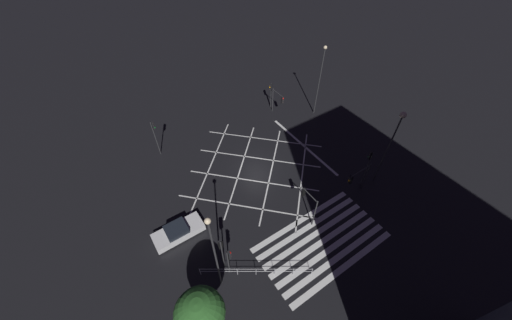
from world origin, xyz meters
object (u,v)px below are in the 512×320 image
street_lamp_east (395,132)px  traffic_light_nw_main (154,132)px  traffic_light_ne_cross (279,99)px  traffic_light_se_main (357,177)px  waiting_car (178,231)px  street_tree_near (200,313)px  traffic_light_median_south (308,200)px  traffic_light_se_cross (368,162)px  traffic_light_sw_cross (221,249)px  street_lamp_west (214,249)px  traffic_light_ne_main (271,91)px  traffic_light_sw_main (229,258)px  street_lamp_far (321,74)px

street_lamp_east → traffic_light_nw_main: bearing=136.7°
traffic_light_ne_cross → traffic_light_nw_main: 15.47m
traffic_light_se_main → waiting_car: traffic_light_se_main is taller
street_tree_near → street_lamp_east: bearing=7.9°
traffic_light_median_south → traffic_light_se_cross: size_ratio=0.78×
traffic_light_sw_cross → traffic_light_se_cross: bearing=-90.8°
traffic_light_median_south → waiting_car: bearing=66.0°
traffic_light_sw_cross → street_tree_near: 5.03m
traffic_light_se_main → traffic_light_se_cross: bearing=-166.0°
street_lamp_west → waiting_car: bearing=101.0°
traffic_light_se_main → street_tree_near: bearing=9.4°
traffic_light_ne_main → street_tree_near: 27.37m
traffic_light_median_south → traffic_light_sw_cross: (-8.59, 0.12, 0.20)m
street_lamp_east → traffic_light_se_main: bearing=-179.8°
traffic_light_ne_cross → street_lamp_west: size_ratio=0.37×
traffic_light_se_main → street_lamp_west: bearing=1.7°
traffic_light_sw_cross → traffic_light_sw_main: 0.93m
traffic_light_sw_cross → traffic_light_se_main: size_ratio=1.12×
traffic_light_sw_main → street_lamp_far: street_lamp_far is taller
traffic_light_median_south → waiting_car: size_ratio=0.81×
street_tree_near → waiting_car: size_ratio=1.27×
traffic_light_se_cross → traffic_light_sw_main: bearing=91.9°
traffic_light_nw_main → traffic_light_se_cross: bearing=-45.4°
traffic_light_median_south → traffic_light_se_cross: (7.39, -0.12, 0.65)m
traffic_light_sw_cross → traffic_light_median_south: bearing=-90.8°
traffic_light_se_main → street_lamp_far: (6.03, 12.30, 3.13)m
street_lamp_west → street_tree_near: size_ratio=1.63×
traffic_light_median_south → waiting_car: 11.76m
traffic_light_se_cross → waiting_car: traffic_light_se_cross is taller
traffic_light_median_south → traffic_light_nw_main: bearing=27.5°
traffic_light_sw_main → traffic_light_se_cross: bearing=1.9°
street_lamp_east → street_lamp_west: (-18.50, -0.46, -0.80)m
traffic_light_se_cross → traffic_light_nw_main: (-15.53, 15.75, -0.04)m
traffic_light_sw_cross → traffic_light_nw_main: bearing=-1.7°
traffic_light_ne_cross → waiting_car: bearing=-62.6°
traffic_light_se_main → street_lamp_east: (3.45, 0.01, 3.88)m
traffic_light_se_cross → street_lamp_east: street_lamp_east is taller
traffic_light_ne_main → street_lamp_east: size_ratio=0.43×
traffic_light_median_south → street_lamp_east: (9.03, -0.56, 3.87)m
traffic_light_se_main → street_lamp_west: street_lamp_west is taller
traffic_light_sw_cross → street_tree_near: bearing=137.1°
traffic_light_median_south → street_lamp_west: size_ratio=0.39×
street_lamp_east → traffic_light_median_south: bearing=176.4°
waiting_car → traffic_light_se_main: bearing=-18.1°
traffic_light_ne_main → street_tree_near: (-19.31, -19.36, 1.38)m
traffic_light_median_south → traffic_light_sw_cross: traffic_light_sw_cross is taller
street_lamp_west → traffic_light_sw_cross: bearing=52.2°
traffic_light_nw_main → waiting_car: traffic_light_nw_main is taller
traffic_light_median_south → waiting_car: traffic_light_median_south is taller
traffic_light_median_south → street_lamp_west: 10.01m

